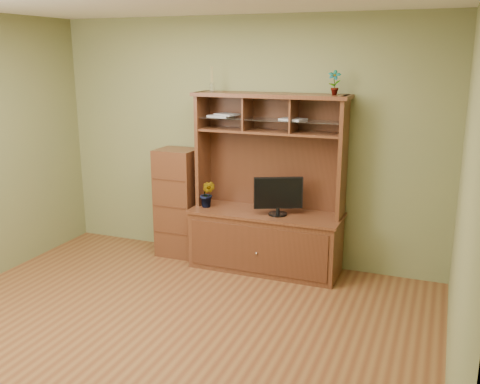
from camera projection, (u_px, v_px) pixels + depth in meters
The scene contains 8 objects.
room at pixel (153, 179), 4.15m from camera, with size 4.54×4.04×2.74m.
media_hutch at pixel (266, 223), 5.79m from camera, with size 1.66×0.61×1.90m.
monitor at pixel (278, 195), 5.57m from camera, with size 0.48×0.25×0.40m.
orchid_plant at pixel (207, 194), 5.88m from camera, with size 0.17×0.13×0.30m, color #28521C.
top_plant at pixel (334, 82), 5.25m from camera, with size 0.13×0.09×0.24m, color #3B6824.
reed_diffuser at pixel (212, 82), 5.72m from camera, with size 0.05×0.05×0.26m.
magazines at pixel (246, 117), 5.67m from camera, with size 1.09×0.25×0.04m.
side_cabinet at pixel (178, 202), 6.20m from camera, with size 0.45×0.41×1.25m.
Camera 1 is at (2.11, -3.52, 2.28)m, focal length 40.00 mm.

